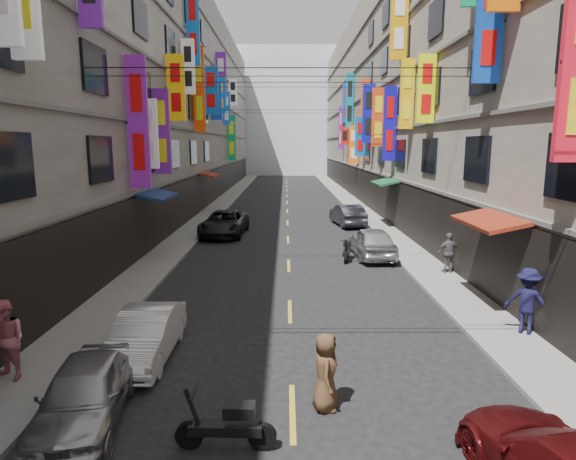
{
  "coord_description": "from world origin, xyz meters",
  "views": [
    {
      "loc": [
        -0.13,
        3.07,
        5.33
      ],
      "look_at": [
        -0.09,
        11.29,
        3.87
      ],
      "focal_mm": 30.0,
      "sensor_mm": 36.0,
      "label": 1
    }
  ],
  "objects_px": {
    "scooter_crossing": "(227,426)",
    "pedestrian_rnear": "(528,301)",
    "car_right_far": "(347,215)",
    "car_left_near": "(84,394)",
    "car_left_far": "(224,223)",
    "scooter_far_right": "(347,251)",
    "car_left_mid": "(145,335)",
    "car_right_mid": "(372,242)",
    "pedestrian_rfar": "(449,253)",
    "pedestrian_lfar": "(6,341)",
    "pedestrian_crossing": "(326,372)"
  },
  "relations": [
    {
      "from": "scooter_crossing",
      "to": "pedestrian_rnear",
      "type": "relative_size",
      "value": 0.97
    },
    {
      "from": "car_right_far",
      "to": "pedestrian_rnear",
      "type": "distance_m",
      "value": 19.17
    },
    {
      "from": "car_left_near",
      "to": "car_left_far",
      "type": "relative_size",
      "value": 0.7
    },
    {
      "from": "scooter_far_right",
      "to": "car_left_mid",
      "type": "xyz_separation_m",
      "value": [
        -6.39,
        -10.49,
        0.18
      ]
    },
    {
      "from": "scooter_crossing",
      "to": "car_right_mid",
      "type": "height_order",
      "value": "car_right_mid"
    },
    {
      "from": "car_left_near",
      "to": "pedestrian_rfar",
      "type": "height_order",
      "value": "pedestrian_rfar"
    },
    {
      "from": "scooter_crossing",
      "to": "car_left_mid",
      "type": "relative_size",
      "value": 0.48
    },
    {
      "from": "car_left_near",
      "to": "car_left_mid",
      "type": "bearing_deg",
      "value": 76.13
    },
    {
      "from": "pedestrian_rfar",
      "to": "scooter_far_right",
      "type": "bearing_deg",
      "value": -41.28
    },
    {
      "from": "scooter_crossing",
      "to": "scooter_far_right",
      "type": "xyz_separation_m",
      "value": [
        3.89,
        14.19,
        0.0
      ]
    },
    {
      "from": "pedestrian_lfar",
      "to": "scooter_far_right",
      "type": "bearing_deg",
      "value": 75.02
    },
    {
      "from": "car_right_far",
      "to": "car_right_mid",
      "type": "bearing_deg",
      "value": 81.68
    },
    {
      "from": "car_left_mid",
      "to": "scooter_crossing",
      "type": "bearing_deg",
      "value": -55.87
    },
    {
      "from": "car_left_far",
      "to": "pedestrian_rnear",
      "type": "height_order",
      "value": "pedestrian_rnear"
    },
    {
      "from": "car_left_mid",
      "to": "pedestrian_rfar",
      "type": "bearing_deg",
      "value": 37.44
    },
    {
      "from": "pedestrian_crossing",
      "to": "pedestrian_rnear",
      "type": "bearing_deg",
      "value": -55.45
    },
    {
      "from": "car_left_near",
      "to": "car_left_far",
      "type": "height_order",
      "value": "car_left_far"
    },
    {
      "from": "car_right_far",
      "to": "pedestrian_crossing",
      "type": "relative_size",
      "value": 2.69
    },
    {
      "from": "scooter_far_right",
      "to": "car_left_far",
      "type": "xyz_separation_m",
      "value": [
        -6.52,
        6.37,
        0.29
      ]
    },
    {
      "from": "pedestrian_rnear",
      "to": "pedestrian_crossing",
      "type": "bearing_deg",
      "value": 64.38
    },
    {
      "from": "pedestrian_lfar",
      "to": "pedestrian_rnear",
      "type": "xyz_separation_m",
      "value": [
        12.96,
        2.66,
        0.01
      ]
    },
    {
      "from": "car_left_mid",
      "to": "car_left_far",
      "type": "height_order",
      "value": "car_left_far"
    },
    {
      "from": "scooter_crossing",
      "to": "pedestrian_rnear",
      "type": "height_order",
      "value": "pedestrian_rnear"
    },
    {
      "from": "car_right_far",
      "to": "pedestrian_rfar",
      "type": "bearing_deg",
      "value": 93.36
    },
    {
      "from": "scooter_far_right",
      "to": "car_left_far",
      "type": "height_order",
      "value": "car_left_far"
    },
    {
      "from": "car_left_far",
      "to": "pedestrian_rfar",
      "type": "xyz_separation_m",
      "value": [
        10.38,
        -9.04,
        0.22
      ]
    },
    {
      "from": "car_left_far",
      "to": "car_right_far",
      "type": "bearing_deg",
      "value": 27.09
    },
    {
      "from": "pedestrian_crossing",
      "to": "pedestrian_rfar",
      "type": "bearing_deg",
      "value": -27.66
    },
    {
      "from": "scooter_crossing",
      "to": "pedestrian_crossing",
      "type": "bearing_deg",
      "value": -52.39
    },
    {
      "from": "scooter_far_right",
      "to": "pedestrian_rnear",
      "type": "distance_m",
      "value": 9.96
    },
    {
      "from": "car_left_mid",
      "to": "pedestrian_rfar",
      "type": "height_order",
      "value": "pedestrian_rfar"
    },
    {
      "from": "car_left_near",
      "to": "car_right_far",
      "type": "bearing_deg",
      "value": 63.66
    },
    {
      "from": "car_left_mid",
      "to": "car_right_far",
      "type": "height_order",
      "value": "car_right_far"
    },
    {
      "from": "car_left_far",
      "to": "scooter_crossing",
      "type": "bearing_deg",
      "value": -79.57
    },
    {
      "from": "scooter_crossing",
      "to": "scooter_far_right",
      "type": "height_order",
      "value": "same"
    },
    {
      "from": "car_left_near",
      "to": "pedestrian_rfar",
      "type": "relative_size",
      "value": 2.2
    },
    {
      "from": "pedestrian_crossing",
      "to": "car_right_mid",
      "type": "bearing_deg",
      "value": -11.44
    },
    {
      "from": "pedestrian_rfar",
      "to": "car_right_mid",
      "type": "bearing_deg",
      "value": -58.44
    },
    {
      "from": "car_left_far",
      "to": "car_right_mid",
      "type": "bearing_deg",
      "value": -33.3
    },
    {
      "from": "car_right_mid",
      "to": "pedestrian_rnear",
      "type": "height_order",
      "value": "pedestrian_rnear"
    },
    {
      "from": "car_left_far",
      "to": "car_right_far",
      "type": "xyz_separation_m",
      "value": [
        7.8,
        3.46,
        -0.01
      ]
    },
    {
      "from": "pedestrian_lfar",
      "to": "car_right_far",
      "type": "bearing_deg",
      "value": 87.0
    },
    {
      "from": "car_right_mid",
      "to": "pedestrian_crossing",
      "type": "xyz_separation_m",
      "value": [
        -3.33,
        -13.5,
        0.07
      ]
    },
    {
      "from": "pedestrian_rnear",
      "to": "pedestrian_rfar",
      "type": "xyz_separation_m",
      "value": [
        -0.02,
        6.49,
        -0.1
      ]
    },
    {
      "from": "car_left_near",
      "to": "scooter_far_right",
      "type": "bearing_deg",
      "value": 56.0
    },
    {
      "from": "car_left_mid",
      "to": "pedestrian_rfar",
      "type": "distance_m",
      "value": 12.9
    },
    {
      "from": "scooter_far_right",
      "to": "car_right_mid",
      "type": "relative_size",
      "value": 0.41
    },
    {
      "from": "car_left_far",
      "to": "car_left_near",
      "type": "bearing_deg",
      "value": -87.45
    },
    {
      "from": "car_right_far",
      "to": "pedestrian_crossing",
      "type": "distance_m",
      "value": 22.96
    },
    {
      "from": "car_right_far",
      "to": "scooter_far_right",
      "type": "bearing_deg",
      "value": 74.29
    }
  ]
}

